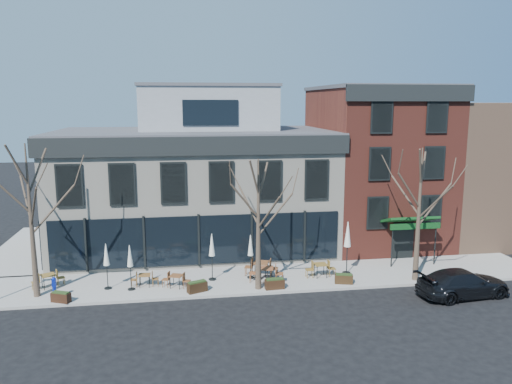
{
  "coord_description": "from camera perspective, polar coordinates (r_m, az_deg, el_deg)",
  "views": [
    {
      "loc": [
        -1.03,
        -29.11,
        10.06
      ],
      "look_at": [
        3.79,
        2.0,
        4.37
      ],
      "focal_mm": 35.0,
      "sensor_mm": 36.0,
      "label": 1
    }
  ],
  "objects": [
    {
      "name": "red_brick_building",
      "position": [
        37.13,
        13.48,
        3.12
      ],
      "size": [
        8.2,
        11.78,
        11.18
      ],
      "color": "maroon",
      "rests_on": "ground"
    },
    {
      "name": "planter_1",
      "position": [
        27.01,
        -6.74,
        -10.68
      ],
      "size": [
        1.13,
        0.79,
        0.59
      ],
      "color": "black",
      "rests_on": "sidewalk_front"
    },
    {
      "name": "sidewalk_front",
      "position": [
        29.07,
        0.2,
        -9.84
      ],
      "size": [
        33.5,
        4.7,
        0.15
      ],
      "primitive_type": "cube",
      "color": "gray",
      "rests_on": "ground"
    },
    {
      "name": "tree_mid",
      "position": [
        26.29,
        0.29,
        -3.54
      ],
      "size": [
        3.5,
        3.55,
        7.04
      ],
      "color": "#382B21",
      "rests_on": "sidewalk_front"
    },
    {
      "name": "parked_sedan",
      "position": [
        28.63,
        22.59,
        -9.6
      ],
      "size": [
        5.18,
        2.6,
        1.45
      ],
      "primitive_type": "imported",
      "rotation": [
        0.0,
        0.0,
        1.69
      ],
      "color": "black",
      "rests_on": "ground"
    },
    {
      "name": "umbrella_2",
      "position": [
        28.16,
        -5.06,
        -6.33
      ],
      "size": [
        0.43,
        0.43,
        2.68
      ],
      "color": "black",
      "rests_on": "sidewalk_front"
    },
    {
      "name": "planter_2",
      "position": [
        27.27,
        2.15,
        -10.42
      ],
      "size": [
        1.06,
        0.48,
        0.58
      ],
      "color": "black",
      "rests_on": "sidewalk_front"
    },
    {
      "name": "cafe_set_4",
      "position": [
        29.04,
        0.61,
        -8.59
      ],
      "size": [
        2.01,
        1.1,
        1.03
      ],
      "color": "brown",
      "rests_on": "sidewalk_front"
    },
    {
      "name": "cafe_set_5",
      "position": [
        29.19,
        7.39,
        -8.68
      ],
      "size": [
        1.78,
        0.73,
        0.94
      ],
      "color": "brown",
      "rests_on": "sidewalk_front"
    },
    {
      "name": "planter_0",
      "position": [
        27.39,
        -21.4,
        -11.1
      ],
      "size": [
        1.03,
        0.73,
        0.54
      ],
      "color": "black",
      "rests_on": "sidewalk_front"
    },
    {
      "name": "umbrella_3",
      "position": [
        28.38,
        -0.63,
        -6.37
      ],
      "size": [
        0.41,
        0.41,
        2.54
      ],
      "color": "black",
      "rests_on": "sidewalk_front"
    },
    {
      "name": "cafe_set_3",
      "position": [
        28.13,
        1.18,
        -9.23
      ],
      "size": [
        2.0,
        0.93,
        1.03
      ],
      "color": "brown",
      "rests_on": "sidewalk_front"
    },
    {
      "name": "umbrella_4",
      "position": [
        29.46,
        10.43,
        -5.1
      ],
      "size": [
        0.5,
        0.5,
        3.11
      ],
      "color": "black",
      "rests_on": "sidewalk_front"
    },
    {
      "name": "cafe_set_0",
      "position": [
        29.55,
        -22.65,
        -9.21
      ],
      "size": [
        1.74,
        1.12,
        0.91
      ],
      "color": "brown",
      "rests_on": "sidewalk_front"
    },
    {
      "name": "umbrella_1",
      "position": [
        27.47,
        -14.21,
        -7.36
      ],
      "size": [
        0.4,
        0.4,
        2.48
      ],
      "color": "black",
      "rests_on": "sidewalk_front"
    },
    {
      "name": "cafe_set_2",
      "position": [
        27.72,
        -9.1,
        -9.87
      ],
      "size": [
        1.64,
        0.92,
        0.84
      ],
      "color": "brown",
      "rests_on": "sidewalk_front"
    },
    {
      "name": "sidewalk_side",
      "position": [
        37.91,
        -24.24,
        -5.95
      ],
      "size": [
        4.5,
        12.0,
        0.15
      ],
      "primitive_type": "cube",
      "color": "gray",
      "rests_on": "ground"
    },
    {
      "name": "cafe_set_1",
      "position": [
        28.21,
        -12.61,
        -9.67
      ],
      "size": [
        1.55,
        0.63,
        0.81
      ],
      "color": "brown",
      "rests_on": "sidewalk_front"
    },
    {
      "name": "bg_building",
      "position": [
        42.84,
        25.41,
        2.47
      ],
      "size": [
        12.0,
        12.0,
        10.0
      ],
      "primitive_type": "cube",
      "color": "#8C664C",
      "rests_on": "ground"
    },
    {
      "name": "ground",
      "position": [
        30.82,
        -6.49,
        -8.87
      ],
      "size": [
        120.0,
        120.0,
        0.0
      ],
      "primitive_type": "plane",
      "color": "black",
      "rests_on": "ground"
    },
    {
      "name": "call_box",
      "position": [
        27.87,
        -22.07,
        -10.02
      ],
      "size": [
        0.23,
        0.23,
        1.16
      ],
      "color": "#0B1D93",
      "rests_on": "sidewalk_front"
    },
    {
      "name": "tree_corner",
      "position": [
        27.58,
        -24.3,
        -2.84
      ],
      "size": [
        3.93,
        3.98,
        7.92
      ],
      "color": "#382B21",
      "rests_on": "sidewalk_front"
    },
    {
      "name": "planter_3",
      "position": [
        28.43,
        10.0,
        -9.73
      ],
      "size": [
        1.05,
        0.64,
        0.55
      ],
      "color": "#301F10",
      "rests_on": "sidewalk_front"
    },
    {
      "name": "tree_right",
      "position": [
        29.02,
        18.14,
        -2.28
      ],
      "size": [
        3.72,
        3.77,
        7.48
      ],
      "color": "#382B21",
      "rests_on": "sidewalk_front"
    },
    {
      "name": "umbrella_0",
      "position": [
        27.93,
        -16.74,
        -7.13
      ],
      "size": [
        0.4,
        0.4,
        2.51
      ],
      "color": "black",
      "rests_on": "sidewalk_front"
    },
    {
      "name": "corner_building",
      "position": [
        34.61,
        -6.88,
        1.31
      ],
      "size": [
        18.39,
        10.39,
        11.1
      ],
      "color": "beige",
      "rests_on": "ground"
    }
  ]
}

